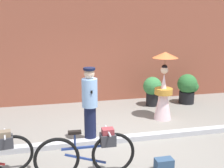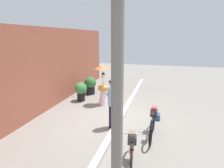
% 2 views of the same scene
% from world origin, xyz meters
% --- Properties ---
extents(ground_plane, '(30.00, 30.00, 0.00)m').
position_xyz_m(ground_plane, '(0.00, 0.00, 0.00)').
color(ground_plane, gray).
extents(building_wall, '(14.00, 0.40, 3.49)m').
position_xyz_m(building_wall, '(0.00, 3.46, 1.75)').
color(building_wall, brown).
rests_on(building_wall, ground_plane).
extents(sidewalk_curb, '(14.00, 0.20, 0.12)m').
position_xyz_m(sidewalk_curb, '(0.00, 0.00, 0.06)').
color(sidewalk_curb, '#B2B2B7').
rests_on(sidewalk_curb, ground_plane).
extents(bicycle_near_officer, '(1.75, 0.48, 0.87)m').
position_xyz_m(bicycle_near_officer, '(-0.85, -1.25, 0.45)').
color(bicycle_near_officer, black).
rests_on(bicycle_near_officer, ground_plane).
extents(person_officer, '(0.34, 0.38, 1.69)m').
position_xyz_m(person_officer, '(-0.62, 0.13, 0.90)').
color(person_officer, '#141938').
rests_on(person_officer, ground_plane).
extents(person_with_parasol, '(0.68, 0.68, 1.85)m').
position_xyz_m(person_with_parasol, '(1.56, 1.17, 0.87)').
color(person_with_parasol, silver).
rests_on(person_with_parasol, ground_plane).
extents(potted_plant_by_door, '(0.60, 0.59, 0.93)m').
position_xyz_m(potted_plant_by_door, '(1.74, 2.38, 0.54)').
color(potted_plant_by_door, black).
rests_on(potted_plant_by_door, ground_plane).
extents(potted_plant_small, '(0.66, 0.64, 0.97)m').
position_xyz_m(potted_plant_small, '(2.94, 2.37, 0.53)').
color(potted_plant_small, black).
rests_on(potted_plant_small, ground_plane).
extents(backpack_on_pavement, '(0.33, 0.19, 0.22)m').
position_xyz_m(backpack_on_pavement, '(0.49, -1.37, 0.12)').
color(backpack_on_pavement, navy).
rests_on(backpack_on_pavement, ground_plane).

